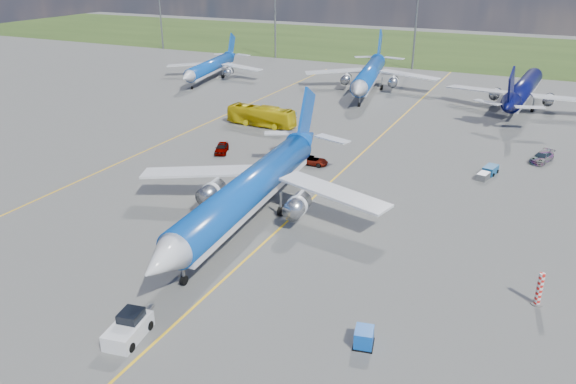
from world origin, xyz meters
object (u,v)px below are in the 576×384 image
at_px(bg_jet_nnw, 368,92).
at_px(service_car_a, 222,148).
at_px(uld_container, 364,337).
at_px(warning_post, 539,289).
at_px(baggage_tug_c, 287,118).
at_px(pushback_tug, 129,328).
at_px(bg_jet_n, 520,107).
at_px(service_car_b, 313,160).
at_px(bg_jet_nw, 212,79).
at_px(main_airliner, 250,221).
at_px(baggage_tug_w, 488,172).
at_px(apron_bus, 261,116).
at_px(service_car_c, 542,157).

xyz_separation_m(bg_jet_nnw, service_car_a, (-7.07, -48.95, 0.74)).
distance_m(bg_jet_nnw, uld_container, 87.07).
height_order(warning_post, baggage_tug_c, warning_post).
relative_size(pushback_tug, service_car_a, 1.38).
bearing_deg(bg_jet_n, service_car_b, 67.48).
distance_m(bg_jet_nw, bg_jet_n, 69.10).
relative_size(bg_jet_nnw, bg_jet_n, 1.05).
relative_size(warning_post, service_car_b, 0.68).
relative_size(main_airliner, baggage_tug_w, 8.22).
relative_size(main_airliner, service_car_b, 9.63).
relative_size(uld_container, service_car_b, 0.39).
bearing_deg(apron_bus, service_car_a, -172.42).
bearing_deg(service_car_b, service_car_a, 92.07).
xyz_separation_m(baggage_tug_w, baggage_tug_c, (-35.79, 12.53, 0.05)).
bearing_deg(main_airliner, apron_bus, 112.04).
relative_size(main_airliner, service_car_a, 9.68).
height_order(bg_jet_nnw, baggage_tug_w, bg_jet_nnw).
relative_size(service_car_c, baggage_tug_w, 0.96).
relative_size(bg_jet_n, service_car_a, 8.99).
height_order(bg_jet_nw, baggage_tug_c, bg_jet_nw).
height_order(service_car_b, baggage_tug_c, baggage_tug_c).
height_order(bg_jet_nnw, service_car_a, bg_jet_nnw).
xyz_separation_m(warning_post, bg_jet_nw, (-75.95, 67.81, -1.50)).
bearing_deg(bg_jet_nnw, pushback_tug, -94.15).
xyz_separation_m(bg_jet_nnw, uld_container, (26.48, -82.94, 0.69)).
distance_m(bg_jet_n, baggage_tug_c, 46.79).
bearing_deg(service_car_b, apron_bus, 45.62).
bearing_deg(warning_post, baggage_tug_c, 135.93).
height_order(uld_container, service_car_a, service_car_a).
distance_m(apron_bus, service_car_a, 15.48).
distance_m(warning_post, pushback_tug, 33.63).
distance_m(uld_container, apron_bus, 60.52).
bearing_deg(bg_jet_nnw, service_car_b, -91.76).
height_order(bg_jet_nw, pushback_tug, bg_jet_nw).
distance_m(apron_bus, service_car_b, 21.34).
xyz_separation_m(main_airliner, uld_container, (18.21, -15.18, 0.69)).
bearing_deg(baggage_tug_c, bg_jet_nnw, 75.81).
distance_m(warning_post, service_car_c, 38.77).
bearing_deg(uld_container, service_car_c, 67.08).
xyz_separation_m(bg_jet_n, service_car_b, (-23.81, -47.68, 0.61)).
xyz_separation_m(bg_jet_nw, bg_jet_nnw, (37.93, 3.68, 0.00)).
bearing_deg(bg_jet_nw, baggage_tug_c, -48.99).
bearing_deg(baggage_tug_c, baggage_tug_w, -22.72).
distance_m(bg_jet_nnw, service_car_c, 49.01).
height_order(bg_jet_nnw, pushback_tug, bg_jet_nnw).
bearing_deg(service_car_b, service_car_c, -64.76).
xyz_separation_m(bg_jet_nw, apron_bus, (29.42, -29.89, 1.73)).
bearing_deg(pushback_tug, service_car_b, 83.95).
bearing_deg(bg_jet_n, warning_post, 99.58).
relative_size(bg_jet_nnw, baggage_tug_c, 7.50).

